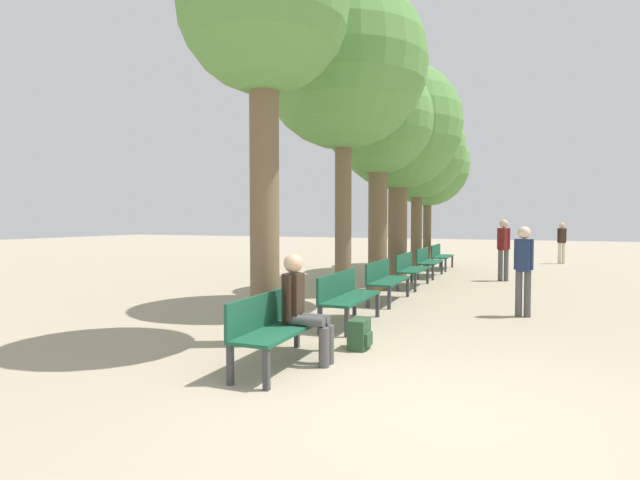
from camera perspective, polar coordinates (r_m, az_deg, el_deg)
name	(u,v)px	position (r m, az deg, el deg)	size (l,w,h in m)	color
ground_plane	(430,412)	(4.79, 12.51, -18.68)	(80.00, 80.00, 0.00)	tan
bench_row_0	(277,323)	(5.96, -4.97, -9.39)	(0.51, 1.72, 0.85)	#195138
bench_row_1	(346,294)	(8.17, 2.97, -6.17)	(0.51, 1.72, 0.85)	#195138
bench_row_2	(385,278)	(10.49, 7.41, -4.29)	(0.51, 1.72, 0.85)	#195138
bench_row_3	(410,267)	(12.86, 10.23, -3.08)	(0.51, 1.72, 0.85)	#195138
bench_row_4	(427,260)	(15.25, 12.16, -2.25)	(0.51, 1.72, 0.85)	#195138
bench_row_5	(440,255)	(17.65, 13.56, -1.64)	(0.51, 1.72, 0.85)	#195138
tree_row_0	(264,15)	(7.39, -6.46, 24.15)	(2.33, 2.33, 5.75)	brown
tree_row_1	(343,66)	(10.23, 2.70, 19.21)	(3.25, 3.25, 6.34)	brown
tree_row_2	(378,123)	(12.37, 6.66, 13.16)	(2.64, 2.64, 5.45)	brown
tree_row_3	(398,128)	(14.36, 8.93, 12.55)	(3.52, 3.52, 6.08)	brown
tree_row_4	(417,151)	(16.84, 11.03, 9.92)	(3.12, 3.12, 5.54)	brown
tree_row_5	(428,165)	(18.72, 12.21, 8.35)	(3.00, 3.00, 5.21)	brown
person_seated	(302,305)	(6.00, -2.05, -7.42)	(0.61, 0.35, 1.31)	#4C4C4C
backpack	(360,334)	(6.74, 4.54, -10.70)	(0.27, 0.35, 0.39)	#284C2D
pedestrian_near	(524,265)	(9.47, 22.24, -2.67)	(0.32, 0.23, 1.60)	#4C4C4C
pedestrian_mid	(504,246)	(14.76, 20.24, -0.63)	(0.35, 0.30, 1.71)	#4C4C4C
pedestrian_far	(562,240)	(21.41, 25.90, -0.01)	(0.32, 0.29, 1.60)	beige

